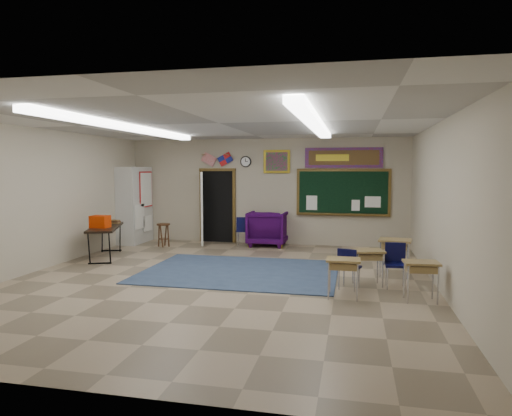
% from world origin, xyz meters
% --- Properties ---
extents(floor, '(9.00, 9.00, 0.00)m').
position_xyz_m(floor, '(0.00, 0.00, 0.00)').
color(floor, gray).
rests_on(floor, ground).
extents(back_wall, '(8.00, 0.04, 3.00)m').
position_xyz_m(back_wall, '(0.00, 4.50, 1.50)').
color(back_wall, '#B5A993').
rests_on(back_wall, floor).
extents(front_wall, '(8.00, 0.04, 3.00)m').
position_xyz_m(front_wall, '(0.00, -4.50, 1.50)').
color(front_wall, '#B5A993').
rests_on(front_wall, floor).
extents(left_wall, '(0.04, 9.00, 3.00)m').
position_xyz_m(left_wall, '(-4.00, 0.00, 1.50)').
color(left_wall, '#B5A993').
rests_on(left_wall, floor).
extents(right_wall, '(0.04, 9.00, 3.00)m').
position_xyz_m(right_wall, '(4.00, 0.00, 1.50)').
color(right_wall, '#B5A993').
rests_on(right_wall, floor).
extents(ceiling, '(8.00, 9.00, 0.04)m').
position_xyz_m(ceiling, '(0.00, 0.00, 3.00)').
color(ceiling, silver).
rests_on(ceiling, back_wall).
extents(area_rug, '(4.00, 3.00, 0.02)m').
position_xyz_m(area_rug, '(0.20, 0.80, 0.01)').
color(area_rug, '#354866').
rests_on(area_rug, floor).
extents(fluorescent_strips, '(3.86, 6.00, 0.10)m').
position_xyz_m(fluorescent_strips, '(0.00, 0.00, 2.94)').
color(fluorescent_strips, white).
rests_on(fluorescent_strips, ceiling).
extents(doorway, '(1.10, 0.89, 2.16)m').
position_xyz_m(doorway, '(-1.50, 4.35, 1.06)').
color(doorway, black).
rests_on(doorway, back_wall).
extents(chalkboard, '(2.55, 0.14, 1.30)m').
position_xyz_m(chalkboard, '(2.20, 4.46, 1.46)').
color(chalkboard, brown).
rests_on(chalkboard, back_wall).
extents(bulletin_board, '(2.10, 0.05, 0.55)m').
position_xyz_m(bulletin_board, '(2.20, 4.47, 2.45)').
color(bulletin_board, '#AA1F0E').
rests_on(bulletin_board, back_wall).
extents(framed_art_print, '(0.75, 0.05, 0.65)m').
position_xyz_m(framed_art_print, '(0.35, 4.47, 2.35)').
color(framed_art_print, olive).
rests_on(framed_art_print, back_wall).
extents(wall_clock, '(0.32, 0.05, 0.32)m').
position_xyz_m(wall_clock, '(-0.55, 4.47, 2.35)').
color(wall_clock, black).
rests_on(wall_clock, back_wall).
extents(wall_flags, '(1.16, 0.06, 0.70)m').
position_xyz_m(wall_flags, '(-1.40, 4.44, 2.48)').
color(wall_flags, red).
rests_on(wall_flags, back_wall).
extents(storage_cabinet, '(0.59, 1.25, 2.20)m').
position_xyz_m(storage_cabinet, '(-3.71, 3.85, 1.10)').
color(storage_cabinet, beige).
rests_on(storage_cabinet, floor).
extents(wingback_armchair, '(1.05, 1.08, 0.97)m').
position_xyz_m(wingback_armchair, '(0.16, 4.15, 0.49)').
color(wingback_armchair, '#260536').
rests_on(wingback_armchair, floor).
extents(student_chair_reading, '(0.48, 0.48, 0.83)m').
position_xyz_m(student_chair_reading, '(-0.48, 3.93, 0.41)').
color(student_chair_reading, black).
rests_on(student_chair_reading, floor).
extents(student_chair_desk_a, '(0.47, 0.47, 0.75)m').
position_xyz_m(student_chair_desk_a, '(2.44, -0.12, 0.37)').
color(student_chair_desk_a, black).
rests_on(student_chair_desk_a, floor).
extents(student_chair_desk_b, '(0.41, 0.41, 0.80)m').
position_xyz_m(student_chair_desk_b, '(3.26, 0.14, 0.40)').
color(student_chair_desk_b, black).
rests_on(student_chair_desk_b, floor).
extents(student_desk_front_left, '(0.64, 0.53, 0.66)m').
position_xyz_m(student_desk_front_left, '(2.77, 0.20, 0.37)').
color(student_desk_front_left, olive).
rests_on(student_desk_front_left, floor).
extents(student_desk_front_right, '(0.69, 0.56, 0.74)m').
position_xyz_m(student_desk_front_right, '(3.32, 1.12, 0.41)').
color(student_desk_front_right, olive).
rests_on(student_desk_front_right, floor).
extents(student_desk_back_left, '(0.56, 0.42, 0.66)m').
position_xyz_m(student_desk_back_left, '(2.35, -0.72, 0.37)').
color(student_desk_back_left, olive).
rests_on(student_desk_back_left, floor).
extents(student_desk_back_right, '(0.58, 0.45, 0.66)m').
position_xyz_m(student_desk_back_right, '(3.58, -0.65, 0.37)').
color(student_desk_back_right, olive).
rests_on(student_desk_back_right, floor).
extents(folding_table, '(1.22, 1.93, 1.04)m').
position_xyz_m(folding_table, '(-3.37, 1.63, 0.42)').
color(folding_table, black).
rests_on(folding_table, floor).
extents(wooden_stool, '(0.36, 0.36, 0.64)m').
position_xyz_m(wooden_stool, '(-2.62, 3.36, 0.33)').
color(wooden_stool, '#442B14').
rests_on(wooden_stool, floor).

